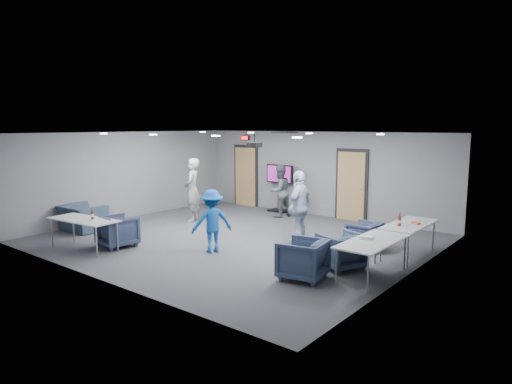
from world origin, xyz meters
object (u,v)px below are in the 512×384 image
Objects in this scene: bottle_front at (92,215)px; chair_front_b at (83,218)px; person_c at (299,207)px; table_front_left at (83,221)px; chair_right_c at (303,259)px; chair_right_b at (341,251)px; bottle_right at (400,221)px; chair_right_a at (364,235)px; projector at (254,145)px; tv_stand at (280,185)px; table_right_b at (373,243)px; chair_front_a at (118,231)px; person_d at (212,221)px; table_right_a at (409,226)px; person_a at (192,190)px; person_b at (279,191)px.

chair_front_b is at bearing 155.52° from bottle_front.
table_front_left is at bearing -51.69° from person_c.
chair_right_c is 5.14m from bottle_front.
bottle_right is at bearing 177.90° from chair_right_b.
projector is (-2.84, -0.60, 2.08)m from chair_right_a.
chair_right_b is 6.30m from tv_stand.
tv_stand reaches higher than table_right_b.
chair_front_a is 2.35× the size of projector.
person_c is 1.14× the size of tv_stand.
bottle_right is 0.19× the size of tv_stand.
table_right_b is 7.03× the size of bottle_front.
person_d is 2.04× the size of chair_right_a.
table_right_a is at bearing -140.48° from chair_front_a.
table_front_left is 4.56m from projector.
person_a is 3.35m from chair_front_a.
chair_front_a is 0.45× the size of table_front_left.
table_front_left is at bearing -24.92° from person_d.
person_d is at bearing -105.71° from chair_right_c.
person_c reaches higher than chair_right_b.
chair_right_a is (1.49, 0.51, -0.58)m from person_c.
table_right_b is (1.03, -1.82, 0.36)m from chair_right_a.
table_right_b is at bearing -173.29° from chair_front_b.
person_d is at bearing 28.64° from table_front_left.
chair_front_a is at bearing 71.36° from bottle_front.
chair_right_b is 0.51× the size of tv_stand.
chair_right_a is at bearing 102.29° from person_c.
chair_front_a is at bearing 4.04° from person_b.
person_b is at bearing -142.53° from person_c.
chair_front_b reaches higher than chair_right_a.
person_c is 4.45m from chair_front_a.
bottle_right reaches higher than chair_right_c.
chair_front_a is at bearing -46.92° from chair_right_b.
person_b is 3.29m from person_c.
chair_right_b is 7.31m from chair_front_b.
person_d is 2.40m from chair_front_a.
table_right_a is at bearing 96.64° from person_c.
person_a reaches higher than chair_right_b.
person_b is (1.72, 2.14, -0.13)m from person_a.
person_c is 2.23× the size of chair_right_b.
chair_front_a reaches higher than table_right_a.
person_d is at bearing -71.34° from tv_stand.
chair_front_a is 0.52× the size of tv_stand.
tv_stand is at bearing -116.84° from chair_front_b.
chair_front_b is 2.19m from bottle_front.
person_c reaches higher than chair_right_a.
person_a is 4.02m from person_c.
person_a is at bearing -112.32° from tv_stand.
chair_right_c is 4.83m from chair_front_a.
bottle_front is at bearing -95.20° from tv_stand.
person_c is (2.30, -2.36, 0.07)m from person_b.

